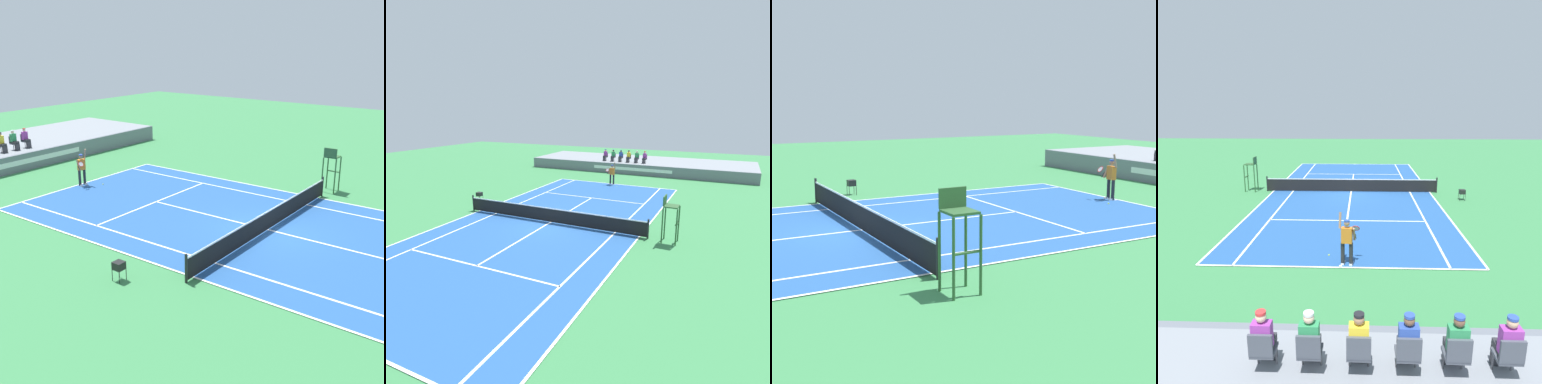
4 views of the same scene
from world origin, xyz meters
The scene contains 11 objects.
ground_plane centered at (0.00, 0.00, 0.00)m, with size 80.00×80.00×0.00m, color #387F47.
court centered at (0.00, 0.00, 0.01)m, with size 11.08×23.88×0.03m.
net centered at (0.00, 0.00, 0.52)m, with size 11.98×0.10×1.07m.
barrier_wall centered at (0.00, 17.08, 0.55)m, with size 23.97×0.25×1.09m.
spectator_seated_3 centered at (-0.77, 18.35, 1.70)m, with size 0.44×0.60×1.27m.
spectator_seated_4 centered at (0.13, 18.35, 1.70)m, with size 0.44×0.60×1.27m.
spectator_seated_5 centered at (0.99, 18.35, 1.70)m, with size 0.44×0.60×1.27m.
tennis_player centered at (-0.24, 11.64, 0.99)m, with size 0.80×0.62×2.08m.
tennis_ball centered at (0.53, 10.82, 0.03)m, with size 0.07×0.07×0.07m, color #D1E533.
umpire_chair centered at (7.00, 0.00, 1.56)m, with size 0.77×0.77×2.44m.
ball_hopper centered at (-7.17, 1.98, 0.57)m, with size 0.36×0.36×0.70m.
Camera 1 is at (-18.06, -9.18, 8.12)m, focal length 46.15 mm.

